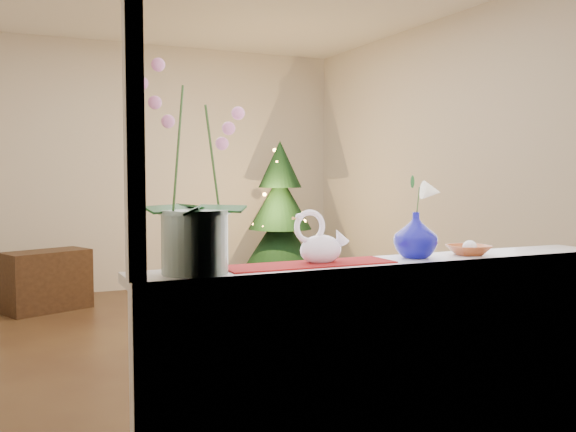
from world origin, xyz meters
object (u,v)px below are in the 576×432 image
paperweight (470,248)px  xmas_tree (280,217)px  orchid_pot (194,168)px  swan (321,238)px  side_table (47,281)px  amber_dish (468,251)px  blue_vase (416,232)px

paperweight → xmas_tree: xmas_tree is taller
orchid_pot → swan: bearing=3.6°
orchid_pot → xmas_tree: 4.60m
xmas_tree → side_table: (-2.36, 0.05, -0.54)m
side_table → swan: bearing=-101.6°
orchid_pot → swan: (0.53, 0.03, -0.28)m
swan → amber_dish: 0.73m
orchid_pot → paperweight: (1.26, -0.00, -0.35)m
paperweight → side_table: size_ratio=0.09×
blue_vase → xmas_tree: 4.20m
orchid_pot → blue_vase: bearing=1.3°
swan → xmas_tree: 4.33m
swan → amber_dish: swan is taller
amber_dish → paperweight: bearing=-58.2°
swan → xmas_tree: xmas_tree is taller
paperweight → swan: bearing=177.3°
orchid_pot → amber_dish: 1.31m
swan → paperweight: swan is taller
blue_vase → side_table: size_ratio=0.30×
side_table → amber_dish: bearing=-92.3°
paperweight → blue_vase: bearing=175.3°
swan → amber_dish: bearing=-19.9°
orchid_pot → swan: 0.60m
swan → paperweight: (0.73, -0.03, -0.07)m
swan → paperweight: 0.73m
paperweight → xmas_tree: size_ratio=0.04×
xmas_tree → orchid_pot: bearing=-117.8°
swan → side_table: (-0.76, 4.07, -0.74)m
paperweight → xmas_tree: bearing=77.8°
swan → paperweight: size_ratio=3.68×
xmas_tree → side_table: bearing=178.7°
blue_vase → xmas_tree: bearing=74.1°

